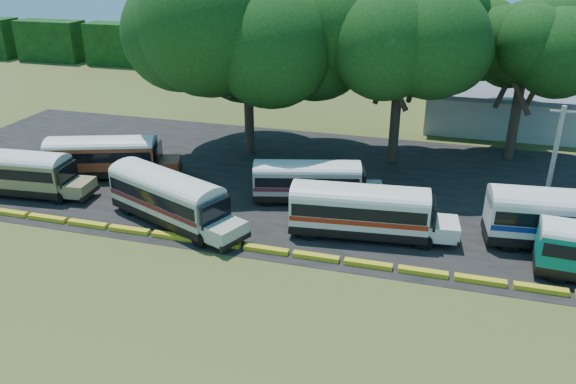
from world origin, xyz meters
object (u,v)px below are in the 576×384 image
(bus_cream_west, at_px, (169,195))
(bus_white_red, at_px, (363,208))
(bus_red, at_px, (105,154))
(tree_west, at_px, (247,30))
(bus_beige, at_px, (16,170))

(bus_cream_west, distance_m, bus_white_red, 12.28)
(bus_red, xyz_separation_m, bus_white_red, (20.38, -4.16, 0.02))
(bus_white_red, bearing_deg, tree_west, 127.54)
(bus_cream_west, bearing_deg, bus_beige, -162.03)
(bus_beige, distance_m, tree_west, 20.12)
(bus_red, distance_m, bus_white_red, 20.80)
(bus_cream_west, xyz_separation_m, bus_white_red, (12.19, 1.51, -0.04))
(bus_white_red, bearing_deg, bus_beige, 175.20)
(bus_cream_west, height_order, bus_white_red, bus_cream_west)
(bus_red, height_order, bus_white_red, bus_white_red)
(bus_cream_west, relative_size, bus_white_red, 1.02)
(bus_red, bearing_deg, tree_west, 23.76)
(bus_red, height_order, tree_west, tree_west)
(bus_red, height_order, bus_cream_west, bus_cream_west)
(bus_red, relative_size, bus_cream_west, 0.96)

